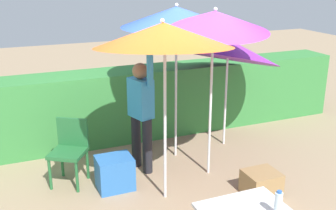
# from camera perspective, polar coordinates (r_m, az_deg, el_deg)

# --- Properties ---
(ground_plane) EXTENTS (24.00, 24.00, 0.00)m
(ground_plane) POSITION_cam_1_polar(r_m,az_deg,el_deg) (5.61, 1.19, -11.63)
(ground_plane) COLOR #9E8466
(hedge_row) EXTENTS (8.00, 0.70, 1.21)m
(hedge_row) POSITION_cam_1_polar(r_m,az_deg,el_deg) (7.08, -5.21, 0.19)
(hedge_row) COLOR #38843D
(hedge_row) RESTS_ON ground_plane
(umbrella_rainbow) EXTENTS (1.46, 1.46, 2.39)m
(umbrella_rainbow) POSITION_cam_1_polar(r_m,az_deg,el_deg) (5.39, 6.50, 11.60)
(umbrella_rainbow) COLOR silver
(umbrella_rainbow) RESTS_ON ground_plane
(umbrella_orange) EXTENTS (1.83, 1.78, 2.10)m
(umbrella_orange) POSITION_cam_1_polar(r_m,az_deg,el_deg) (6.55, 8.09, 7.87)
(umbrella_orange) COLOR silver
(umbrella_orange) RESTS_ON ground_plane
(umbrella_yellow) EXTENTS (1.64, 1.65, 2.35)m
(umbrella_yellow) POSITION_cam_1_polar(r_m,az_deg,el_deg) (4.71, -0.62, 9.75)
(umbrella_yellow) COLOR silver
(umbrella_yellow) RESTS_ON ground_plane
(umbrella_navy) EXTENTS (1.62, 1.61, 2.36)m
(umbrella_navy) POSITION_cam_1_polar(r_m,az_deg,el_deg) (5.94, 1.20, 12.26)
(umbrella_navy) COLOR silver
(umbrella_navy) RESTS_ON ground_plane
(person_vendor) EXTENTS (0.31, 0.55, 1.88)m
(person_vendor) POSITION_cam_1_polar(r_m,az_deg,el_deg) (5.77, -3.81, -0.58)
(person_vendor) COLOR black
(person_vendor) RESTS_ON ground_plane
(chair_plastic) EXTENTS (0.61, 0.61, 0.89)m
(chair_plastic) POSITION_cam_1_polar(r_m,az_deg,el_deg) (5.72, -13.59, -5.82)
(chair_plastic) COLOR #236633
(chair_plastic) RESTS_ON ground_plane
(cooler_box) EXTENTS (0.47, 0.39, 0.45)m
(cooler_box) POSITION_cam_1_polar(r_m,az_deg,el_deg) (5.57, -7.46, -9.40)
(cooler_box) COLOR #2D6BB7
(cooler_box) RESTS_ON ground_plane
(crate_cardboard) EXTENTS (0.44, 0.39, 0.32)m
(crate_cardboard) POSITION_cam_1_polar(r_m,az_deg,el_deg) (5.55, 12.92, -10.62)
(crate_cardboard) COLOR #9E7A4C
(crate_cardboard) RESTS_ON ground_plane
(bottle_water) EXTENTS (0.07, 0.07, 0.24)m
(bottle_water) POSITION_cam_1_polar(r_m,az_deg,el_deg) (3.79, 15.18, -13.18)
(bottle_water) COLOR silver
(bottle_water) RESTS_ON folding_table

